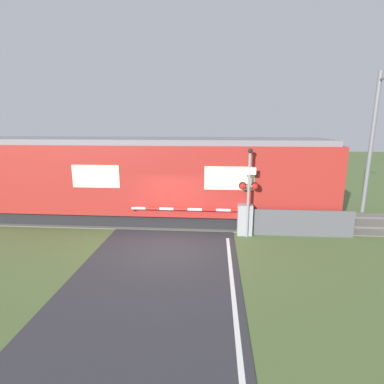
# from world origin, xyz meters

# --- Properties ---
(ground_plane) EXTENTS (80.00, 80.00, 0.00)m
(ground_plane) POSITION_xyz_m (0.00, 0.00, 0.00)
(ground_plane) COLOR #4C6033
(track_bed) EXTENTS (36.00, 3.20, 0.13)m
(track_bed) POSITION_xyz_m (0.00, 3.30, 0.02)
(track_bed) COLOR #666056
(track_bed) RESTS_ON ground_plane
(train) EXTENTS (20.22, 3.17, 3.83)m
(train) POSITION_xyz_m (-3.26, 3.30, 1.96)
(train) COLOR black
(train) RESTS_ON ground_plane
(crossing_barrier) EXTENTS (5.10, 0.44, 1.28)m
(crossing_barrier) POSITION_xyz_m (2.63, 1.54, 0.70)
(crossing_barrier) COLOR gray
(crossing_barrier) RESTS_ON ground_plane
(signal_post) EXTENTS (0.77, 0.26, 3.56)m
(signal_post) POSITION_xyz_m (3.05, 1.30, 2.02)
(signal_post) COLOR gray
(signal_post) RESTS_ON ground_plane
(catenary_pole) EXTENTS (0.20, 1.90, 6.90)m
(catenary_pole) POSITION_xyz_m (9.39, 5.24, 3.60)
(catenary_pole) COLOR slate
(catenary_pole) RESTS_ON ground_plane
(roadside_fence) EXTENTS (4.27, 0.06, 1.10)m
(roadside_fence) POSITION_xyz_m (5.17, 1.52, 0.55)
(roadside_fence) COLOR #4C4C51
(roadside_fence) RESTS_ON ground_plane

